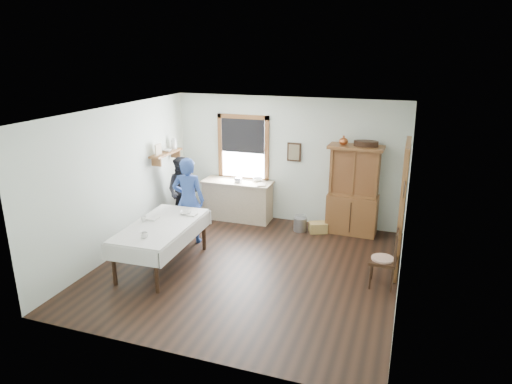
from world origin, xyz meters
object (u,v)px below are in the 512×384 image
china_hutch (353,190)px  figure_dark (183,193)px  wicker_basket (318,227)px  work_counter (238,200)px  pail (300,224)px  dining_table (162,245)px  woman_blue (189,203)px  spindle_chair (383,258)px

china_hutch → figure_dark: bearing=-167.3°
china_hutch → wicker_basket: size_ratio=5.12×
work_counter → pail: size_ratio=5.30×
china_hutch → dining_table: size_ratio=0.94×
work_counter → dining_table: bearing=-99.2°
china_hutch → figure_dark: china_hutch is taller
china_hutch → woman_blue: (-2.94, -1.49, -0.13)m
china_hutch → dining_table: (-2.90, -2.60, -0.53)m
work_counter → spindle_chair: 3.87m
dining_table → spindle_chair: (3.67, 0.52, 0.10)m
dining_table → work_counter: bearing=81.2°
pail → wicker_basket: pail is taller
china_hutch → dining_table: bearing=-136.0°
work_counter → wicker_basket: (1.86, -0.18, -0.33)m
work_counter → figure_dark: 1.21m
spindle_chair → woman_blue: 3.77m
work_counter → china_hutch: size_ratio=0.84×
spindle_chair → wicker_basket: size_ratio=2.72×
wicker_basket → dining_table: bearing=-133.3°
china_hutch → pail: (-1.02, -0.25, -0.77)m
woman_blue → figure_dark: size_ratio=1.15×
dining_table → woman_blue: woman_blue is taller
spindle_chair → work_counter: bearing=149.1°
work_counter → figure_dark: (-1.00, -0.63, 0.24)m
woman_blue → dining_table: bearing=80.4°
dining_table → wicker_basket: size_ratio=5.45×
work_counter → wicker_basket: size_ratio=4.29×
wicker_basket → figure_dark: 2.95m
china_hutch → figure_dark: (-3.50, -0.65, -0.23)m
work_counter → pail: 1.53m
spindle_chair → dining_table: bearing=-170.7°
wicker_basket → china_hutch: bearing=17.6°
work_counter → spindle_chair: size_ratio=1.58×
dining_table → figure_dark: 2.06m
china_hutch → wicker_basket: (-0.65, -0.20, -0.81)m
china_hutch → wicker_basket: 1.06m
china_hutch → work_counter: bearing=-177.4°
pail → wicker_basket: size_ratio=0.81×
china_hutch → pail: china_hutch is taller
dining_table → pail: 3.02m
pail → woman_blue: woman_blue is taller
dining_table → wicker_basket: bearing=46.7°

